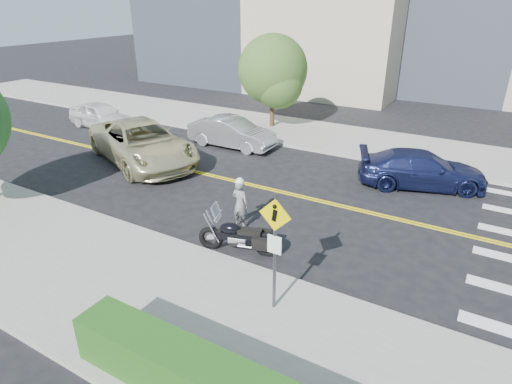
{
  "coord_description": "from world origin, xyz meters",
  "views": [
    {
      "loc": [
        7.97,
        -13.63,
        6.96
      ],
      "look_at": [
        1.65,
        -2.77,
        1.2
      ],
      "focal_mm": 30.0,
      "sensor_mm": 36.0,
      "label": 1
    }
  ],
  "objects_px": {
    "motorcycle": "(239,230)",
    "parked_car_blue": "(422,169)",
    "motorcyclist": "(240,202)",
    "parked_car_white": "(101,115)",
    "suv": "(142,143)",
    "parked_car_silver": "(232,133)",
    "pedestrian_sign": "(275,242)"
  },
  "relations": [
    {
      "from": "motorcycle",
      "to": "parked_car_blue",
      "type": "height_order",
      "value": "motorcycle"
    },
    {
      "from": "parked_car_silver",
      "to": "parked_car_blue",
      "type": "height_order",
      "value": "parked_car_silver"
    },
    {
      "from": "parked_car_white",
      "to": "suv",
      "type": "bearing_deg",
      "value": -112.1
    },
    {
      "from": "parked_car_white",
      "to": "parked_car_blue",
      "type": "distance_m",
      "value": 17.66
    },
    {
      "from": "motorcyclist",
      "to": "parked_car_white",
      "type": "distance_m",
      "value": 14.43
    },
    {
      "from": "pedestrian_sign",
      "to": "motorcyclist",
      "type": "xyz_separation_m",
      "value": [
        -2.96,
        3.22,
        -1.1
      ]
    },
    {
      "from": "motorcyclist",
      "to": "parked_car_white",
      "type": "height_order",
      "value": "motorcyclist"
    },
    {
      "from": "motorcycle",
      "to": "pedestrian_sign",
      "type": "bearing_deg",
      "value": -58.15
    },
    {
      "from": "motorcycle",
      "to": "motorcyclist",
      "type": "bearing_deg",
      "value": 104.39
    },
    {
      "from": "motorcycle",
      "to": "parked_car_white",
      "type": "bearing_deg",
      "value": 135.66
    },
    {
      "from": "parked_car_blue",
      "to": "motorcycle",
      "type": "bearing_deg",
      "value": 134.49
    },
    {
      "from": "motorcycle",
      "to": "parked_car_white",
      "type": "distance_m",
      "value": 15.75
    },
    {
      "from": "motorcycle",
      "to": "suv",
      "type": "distance_m",
      "value": 8.94
    },
    {
      "from": "parked_car_silver",
      "to": "parked_car_blue",
      "type": "distance_m",
      "value": 9.25
    },
    {
      "from": "motorcycle",
      "to": "parked_car_white",
      "type": "height_order",
      "value": "motorcycle"
    },
    {
      "from": "parked_car_white",
      "to": "parked_car_blue",
      "type": "relative_size",
      "value": 0.87
    },
    {
      "from": "pedestrian_sign",
      "to": "motorcyclist",
      "type": "height_order",
      "value": "pedestrian_sign"
    },
    {
      "from": "motorcyclist",
      "to": "parked_car_silver",
      "type": "relative_size",
      "value": 0.39
    },
    {
      "from": "motorcyclist",
      "to": "motorcycle",
      "type": "xyz_separation_m",
      "value": [
        0.82,
        -1.35,
        -0.12
      ]
    },
    {
      "from": "pedestrian_sign",
      "to": "parked_car_blue",
      "type": "relative_size",
      "value": 0.61
    },
    {
      "from": "suv",
      "to": "parked_car_silver",
      "type": "height_order",
      "value": "suv"
    },
    {
      "from": "suv",
      "to": "parked_car_white",
      "type": "relative_size",
      "value": 1.57
    },
    {
      "from": "suv",
      "to": "parked_car_white",
      "type": "distance_m",
      "value": 6.82
    },
    {
      "from": "parked_car_white",
      "to": "parked_car_silver",
      "type": "distance_m",
      "value": 8.46
    },
    {
      "from": "motorcyclist",
      "to": "parked_car_blue",
      "type": "xyz_separation_m",
      "value": [
        4.48,
        6.43,
        -0.15
      ]
    },
    {
      "from": "parked_car_white",
      "to": "pedestrian_sign",
      "type": "bearing_deg",
      "value": -115.39
    },
    {
      "from": "parked_car_silver",
      "to": "parked_car_white",
      "type": "bearing_deg",
      "value": 95.56
    },
    {
      "from": "motorcycle",
      "to": "parked_car_blue",
      "type": "distance_m",
      "value": 8.6
    },
    {
      "from": "suv",
      "to": "parked_car_silver",
      "type": "relative_size",
      "value": 1.49
    },
    {
      "from": "parked_car_white",
      "to": "parked_car_silver",
      "type": "xyz_separation_m",
      "value": [
        8.41,
        0.9,
        0.01
      ]
    },
    {
      "from": "motorcyclist",
      "to": "parked_car_white",
      "type": "relative_size",
      "value": 0.41
    },
    {
      "from": "pedestrian_sign",
      "to": "motorcycle",
      "type": "distance_m",
      "value": 3.1
    }
  ]
}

